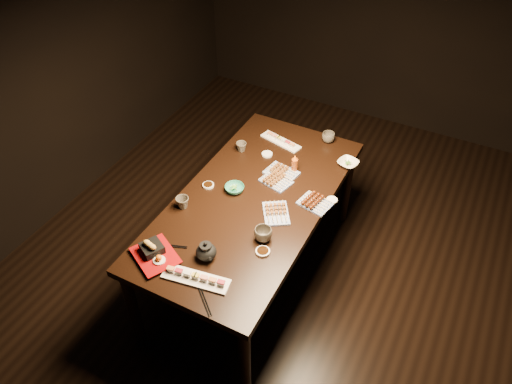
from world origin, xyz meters
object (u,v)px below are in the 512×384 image
(edamame_bowl_green, at_px, (235,189))
(teacup_far_right, at_px, (328,137))
(sushi_platter_far, at_px, (281,140))
(yakitori_plate_left, at_px, (282,171))
(condiment_bottle, at_px, (295,163))
(teacup_near_left, at_px, (183,203))
(edamame_bowl_cream, at_px, (348,163))
(tempura_tray, at_px, (155,252))
(dining_table, at_px, (253,238))
(teacup_mid_right, at_px, (263,234))
(teacup_far_left, at_px, (241,147))
(sushi_platter_near, at_px, (196,277))
(yakitori_plate_center, at_px, (276,179))
(yakitori_plate_right, at_px, (276,211))
(teapot, at_px, (206,250))

(edamame_bowl_green, relative_size, teacup_far_right, 1.35)
(sushi_platter_far, height_order, yakitori_plate_left, yakitori_plate_left)
(condiment_bottle, bearing_deg, teacup_near_left, -126.14)
(edamame_bowl_cream, bearing_deg, tempura_tray, -117.87)
(dining_table, bearing_deg, sushi_platter_far, 112.27)
(edamame_bowl_green, bearing_deg, teacup_mid_right, -39.72)
(teacup_far_left, bearing_deg, sushi_platter_far, 47.40)
(sushi_platter_near, xyz_separation_m, edamame_bowl_green, (-0.17, 0.74, -0.00))
(yakitori_plate_center, height_order, edamame_bowl_green, yakitori_plate_center)
(teacup_mid_right, height_order, condiment_bottle, condiment_bottle)
(tempura_tray, bearing_deg, condiment_bottle, 98.78)
(edamame_bowl_cream, relative_size, teacup_far_right, 1.44)
(yakitori_plate_right, bearing_deg, dining_table, -139.01)
(dining_table, distance_m, yakitori_plate_right, 0.45)
(sushi_platter_near, height_order, yakitori_plate_right, yakitori_plate_right)
(edamame_bowl_green, xyz_separation_m, teacup_far_right, (0.34, 0.80, 0.02))
(dining_table, distance_m, condiment_bottle, 0.60)
(teacup_far_right, bearing_deg, teacup_mid_right, -89.16)
(teacup_far_right, bearing_deg, condiment_bottle, -100.65)
(teapot, bearing_deg, dining_table, 127.83)
(sushi_platter_near, height_order, tempura_tray, tempura_tray)
(teacup_near_left, height_order, teacup_far_right, teacup_near_left)
(yakitori_plate_left, bearing_deg, sushi_platter_far, 125.86)
(sushi_platter_far, height_order, teacup_far_left, teacup_far_left)
(yakitori_plate_left, relative_size, teacup_far_right, 2.27)
(sushi_platter_far, relative_size, teacup_far_left, 4.34)
(edamame_bowl_green, xyz_separation_m, tempura_tray, (-0.12, -0.71, 0.03))
(dining_table, xyz_separation_m, edamame_bowl_green, (-0.14, 0.02, 0.39))
(sushi_platter_near, distance_m, edamame_bowl_green, 0.76)
(tempura_tray, height_order, teacup_far_left, tempura_tray)
(sushi_platter_near, height_order, yakitori_plate_center, yakitori_plate_center)
(yakitori_plate_left, bearing_deg, teacup_mid_right, -65.19)
(sushi_platter_far, bearing_deg, condiment_bottle, 144.80)
(teacup_mid_right, bearing_deg, teacup_far_left, 127.03)
(sushi_platter_near, height_order, teacup_mid_right, teacup_mid_right)
(teacup_far_left, bearing_deg, dining_table, -53.48)
(teacup_mid_right, distance_m, teacup_far_left, 0.88)
(condiment_bottle, bearing_deg, yakitori_plate_left, -134.75)
(yakitori_plate_left, distance_m, teacup_mid_right, 0.62)
(sushi_platter_far, distance_m, teacup_mid_right, 0.98)
(sushi_platter_near, distance_m, yakitori_plate_left, 1.04)
(edamame_bowl_green, relative_size, tempura_tray, 0.48)
(sushi_platter_near, relative_size, sushi_platter_far, 1.18)
(edamame_bowl_cream, height_order, teacup_far_right, teacup_far_right)
(edamame_bowl_cream, xyz_separation_m, teacup_mid_right, (-0.21, -0.90, 0.03))
(sushi_platter_near, xyz_separation_m, yakitori_plate_right, (0.17, 0.66, 0.00))
(yakitori_plate_left, distance_m, teacup_near_left, 0.72)
(teacup_near_left, bearing_deg, teapot, -39.07)
(teacup_near_left, distance_m, teacup_far_right, 1.22)
(teacup_near_left, relative_size, teapot, 0.59)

